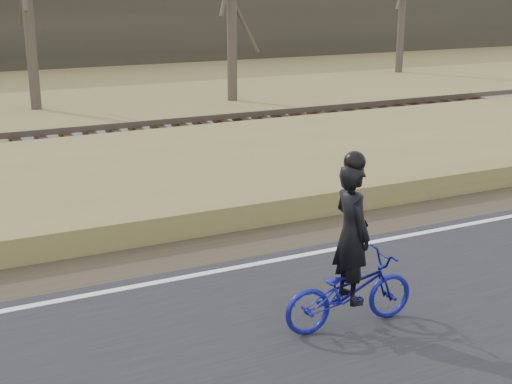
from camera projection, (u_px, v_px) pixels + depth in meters
name	position (u px, v px, depth m)	size (l,w,h in m)	color
cyclist	(350.00, 272.00, 8.65)	(1.77, 0.69, 2.22)	navy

